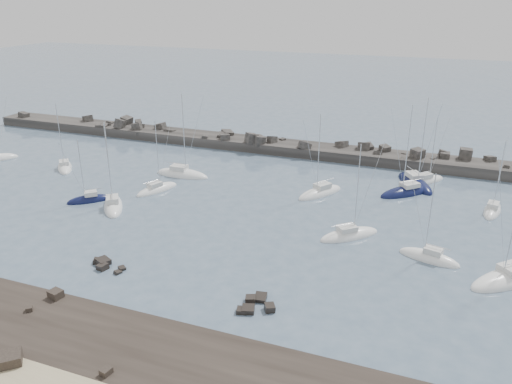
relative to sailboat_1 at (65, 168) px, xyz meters
The scene contains 18 objects.
ground 34.98m from the sailboat_1, 26.41° to the right, with size 400.00×400.00×0.00m, color #4C6177.
rock_shelf 49.02m from the sailboat_1, 49.99° to the right, with size 140.00×12.52×1.88m.
rock_cluster_near 36.61m from the sailboat_1, 43.30° to the right, with size 4.66×3.20×1.37m.
rock_cluster_far 52.34m from the sailboat_1, 30.46° to the right, with size 3.70×4.01×1.34m.
breakwater 33.00m from the sailboat_1, 42.84° to the left, with size 115.00×6.81×5.33m.
sailboat_1 is the anchor object (origin of this frame).
sailboat_2 16.99m from the sailboat_1, 38.32° to the right, with size 5.95×5.61×10.13m.
sailboat_3 20.65m from the sailboat_1, ahead, with size 4.88×7.67×11.67m.
sailboat_4 21.05m from the sailboat_1, 10.58° to the left, with size 9.37×3.02×14.72m.
sailboat_5 21.06m from the sailboat_1, 31.91° to the right, with size 6.89×8.14×13.15m.
sailboat_6 44.26m from the sailboat_1, ahead, with size 6.69×8.49×13.31m.
sailboat_7 51.53m from the sailboat_1, ahead, with size 7.71×7.33×12.82m.
sailboat_8 58.61m from the sailboat_1, 12.98° to the left, with size 7.59×9.68×15.08m.
sailboat_9 61.43m from the sailboat_1, 10.26° to the right, with size 7.25×3.81×11.18m.
sailboat_10 68.22m from the sailboat_1, ahead, with size 3.35×7.15×11.02m.
sailboat_11 69.59m from the sailboat_1, 10.54° to the right, with size 9.26×9.16×15.60m.
sailboat_13 56.90m from the sailboat_1, ahead, with size 8.66×8.54×14.60m.
sailboat_14 60.67m from the sailboat_1, 14.39° to the left, with size 6.24×6.76×11.22m.
Camera 1 is at (28.21, -48.88, 28.28)m, focal length 35.00 mm.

